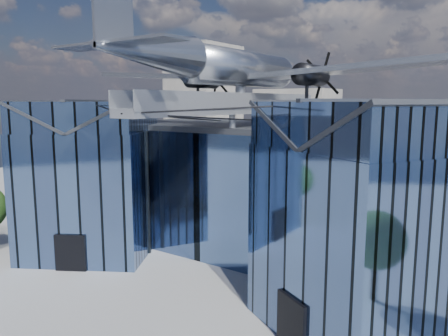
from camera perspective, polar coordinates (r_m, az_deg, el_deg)
The scene contains 4 objects.
ground_plane at distance 30.25m, azimuth -2.24°, elevation -14.09°, with size 120.00×120.00×0.00m, color gray.
museum at distance 33.28m, azimuth 3.78°, elevation -2.01°, with size 32.88×24.50×17.60m.
bg_towers at distance 74.30m, azimuth 23.17°, elevation 6.68°, with size 77.00×24.50×26.00m.
tree_side_w at distance 46.21m, azimuth -22.26°, elevation -2.16°, with size 3.60×3.60×5.22m.
Camera 1 is at (16.94, -22.16, 11.71)m, focal length 35.00 mm.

